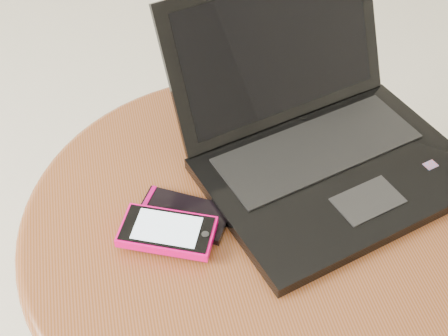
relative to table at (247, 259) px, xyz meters
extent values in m
cylinder|color=#593010|center=(0.00, 0.00, -0.15)|extent=(0.10, 0.10, 0.45)
cylinder|color=brown|center=(0.00, 0.00, 0.09)|extent=(0.61, 0.61, 0.03)
torus|color=brown|center=(0.00, 0.00, 0.09)|extent=(0.65, 0.65, 0.03)
cube|color=black|center=(0.14, 0.03, 0.12)|extent=(0.43, 0.35, 0.02)
cube|color=black|center=(0.13, 0.08, 0.13)|extent=(0.33, 0.19, 0.00)
cube|color=black|center=(0.16, -0.03, 0.13)|extent=(0.11, 0.08, 0.00)
cube|color=red|center=(0.28, 0.01, 0.13)|extent=(0.02, 0.02, 0.00)
cube|color=black|center=(0.09, 0.20, 0.23)|extent=(0.38, 0.19, 0.21)
cube|color=black|center=(0.10, 0.20, 0.23)|extent=(0.33, 0.16, 0.18)
cube|color=black|center=(-0.09, 0.01, 0.12)|extent=(0.14, 0.12, 0.01)
cube|color=#AD0458|center=(-0.14, 0.04, 0.12)|extent=(0.04, 0.06, 0.00)
cube|color=#F0026B|center=(-0.12, -0.02, 0.13)|extent=(0.14, 0.11, 0.01)
cube|color=black|center=(-0.12, -0.02, 0.13)|extent=(0.13, 0.10, 0.00)
cube|color=silver|center=(-0.12, -0.02, 0.14)|extent=(0.10, 0.08, 0.00)
cylinder|color=black|center=(-0.07, -0.04, 0.14)|extent=(0.01, 0.01, 0.00)
camera|label=1|loc=(-0.16, -0.51, 0.75)|focal=47.65mm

